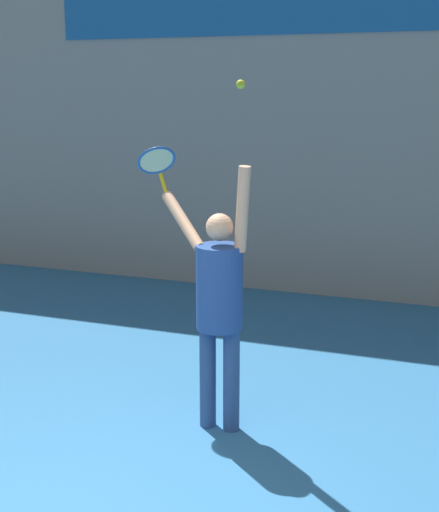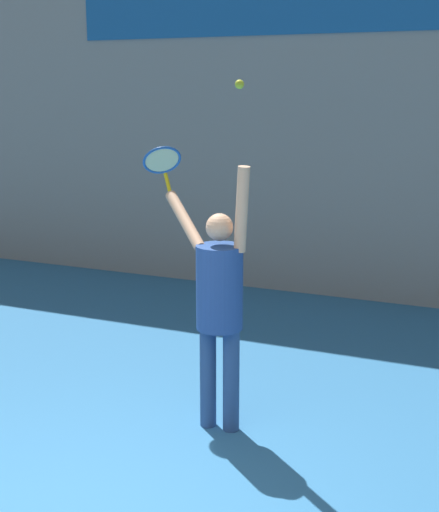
# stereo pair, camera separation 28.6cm
# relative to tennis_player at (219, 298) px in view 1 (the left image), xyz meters

# --- Properties ---
(back_wall) EXTENTS (18.00, 0.10, 5.00)m
(back_wall) POSITION_rel_tennis_player_xyz_m (-0.22, 4.02, 1.42)
(back_wall) COLOR gray
(back_wall) RESTS_ON ground_plane
(tennis_player) EXTENTS (0.90, 0.58, 2.11)m
(tennis_player) POSITION_rel_tennis_player_xyz_m (0.00, 0.00, 0.00)
(tennis_player) COLOR #2D4C7F
(tennis_player) RESTS_ON ground_plane
(tennis_racket) EXTENTS (0.41, 0.43, 0.40)m
(tennis_racket) POSITION_rel_tennis_player_xyz_m (-0.76, 0.54, 0.96)
(tennis_racket) COLOR yellow
(tennis_ball) EXTENTS (0.06, 0.06, 0.06)m
(tennis_ball) POSITION_rel_tennis_player_xyz_m (0.20, -0.09, 1.60)
(tennis_ball) COLOR #CCDB2D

